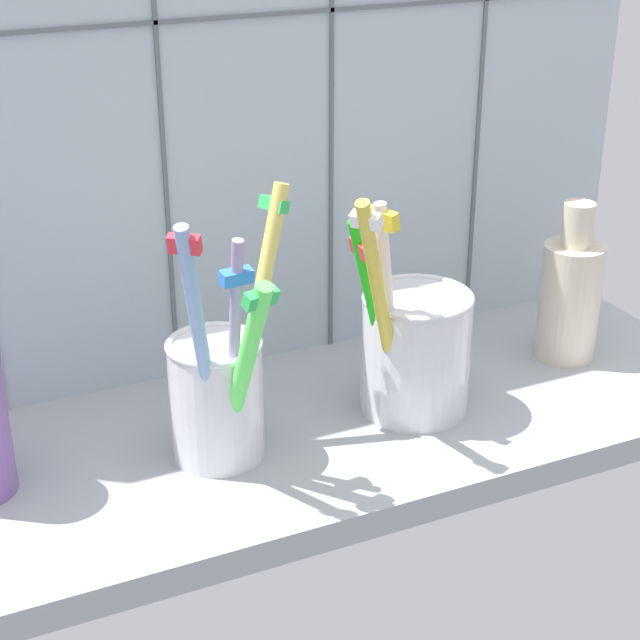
% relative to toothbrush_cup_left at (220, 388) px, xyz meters
% --- Properties ---
extents(counter_slab, '(0.64, 0.22, 0.02)m').
position_rel_toothbrush_cup_left_xyz_m(counter_slab, '(0.07, 0.01, -0.06)').
color(counter_slab, '#9EA3A8').
rests_on(counter_slab, ground).
extents(tile_wall_back, '(0.64, 0.02, 0.45)m').
position_rel_toothbrush_cup_left_xyz_m(tile_wall_back, '(0.07, 0.13, 0.15)').
color(tile_wall_back, '#B2C1CC').
rests_on(tile_wall_back, ground).
extents(toothbrush_cup_left, '(0.10, 0.10, 0.18)m').
position_rel_toothbrush_cup_left_xyz_m(toothbrush_cup_left, '(0.00, 0.00, 0.00)').
color(toothbrush_cup_left, silver).
rests_on(toothbrush_cup_left, counter_slab).
extents(toothbrush_cup_right, '(0.11, 0.09, 0.18)m').
position_rel_toothbrush_cup_left_xyz_m(toothbrush_cup_right, '(0.14, 0.00, -0.00)').
color(toothbrush_cup_right, silver).
rests_on(toothbrush_cup_right, counter_slab).
extents(ceramic_vase, '(0.05, 0.05, 0.13)m').
position_rel_toothbrush_cup_left_xyz_m(ceramic_vase, '(0.29, 0.02, 0.00)').
color(ceramic_vase, beige).
rests_on(ceramic_vase, counter_slab).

